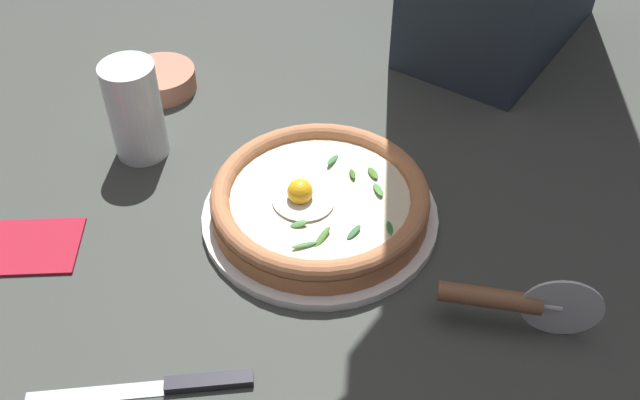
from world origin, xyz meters
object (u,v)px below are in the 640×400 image
(side_bowl, at_px, (161,80))
(drinking_glass, at_px, (136,117))
(pizza, at_px, (320,200))
(folded_napkin, at_px, (20,246))
(table_knife, at_px, (175,385))
(pizza_cutter, at_px, (511,301))

(side_bowl, xyz_separation_m, drinking_glass, (-0.07, 0.13, 0.04))
(drinking_glass, bearing_deg, pizza, -178.63)
(side_bowl, xyz_separation_m, folded_napkin, (-0.06, 0.35, -0.01))
(table_knife, bearing_deg, pizza, -91.36)
(table_knife, bearing_deg, side_bowl, -49.77)
(folded_napkin, bearing_deg, pizza, -142.16)
(pizza, height_order, side_bowl, pizza)
(side_bowl, bearing_deg, pizza_cutter, 164.75)
(pizza_cutter, distance_m, drinking_glass, 0.53)
(table_knife, height_order, drinking_glass, drinking_glass)
(drinking_glass, bearing_deg, side_bowl, -61.22)
(pizza_cutter, xyz_separation_m, folded_napkin, (0.54, 0.18, -0.04))
(table_knife, distance_m, folded_napkin, 0.29)
(pizza, relative_size, table_knife, 1.38)
(pizza, bearing_deg, folded_napkin, 37.84)
(pizza, bearing_deg, drinking_glass, 1.37)
(table_knife, height_order, folded_napkin, table_knife)
(drinking_glass, relative_size, folded_napkin, 0.99)
(folded_napkin, bearing_deg, side_bowl, -79.81)
(pizza_cutter, bearing_deg, table_knife, 42.46)
(pizza, xyz_separation_m, side_bowl, (0.35, -0.12, -0.02))
(side_bowl, xyz_separation_m, table_knife, (-0.34, 0.40, -0.01))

